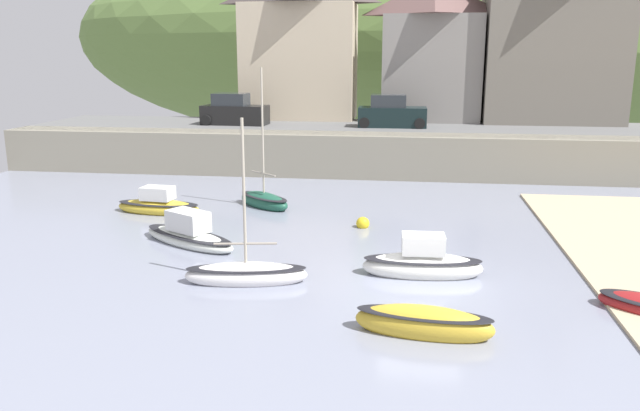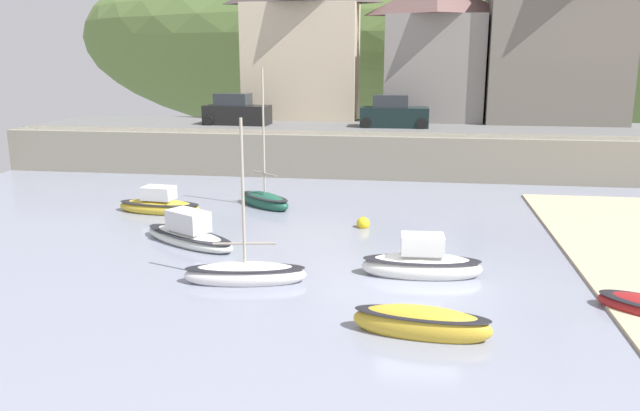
% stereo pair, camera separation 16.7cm
% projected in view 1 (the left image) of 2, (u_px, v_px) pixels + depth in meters
% --- Properties ---
extents(quay_seawall, '(48.00, 9.40, 2.40)m').
position_uv_depth(quay_seawall, '(417.00, 152.00, 35.64)').
color(quay_seawall, gray).
rests_on(quay_seawall, ground).
extents(hillside_backdrop, '(80.00, 44.00, 24.32)m').
position_uv_depth(hillside_backdrop, '(432.00, 37.00, 70.03)').
color(hillside_backdrop, olive).
rests_on(hillside_backdrop, ground).
extents(waterfront_building_left, '(7.86, 4.48, 9.75)m').
position_uv_depth(waterfront_building_left, '(299.00, 44.00, 42.72)').
color(waterfront_building_left, '#C7B597').
rests_on(waterfront_building_left, ground).
extents(waterfront_building_centre, '(6.61, 4.80, 9.15)m').
position_uv_depth(waterfront_building_centre, '(432.00, 49.00, 41.60)').
color(waterfront_building_centre, gray).
rests_on(waterfront_building_centre, ground).
extents(waterfront_building_right, '(8.89, 5.73, 11.14)m').
position_uv_depth(waterfront_building_right, '(553.00, 33.00, 40.35)').
color(waterfront_building_right, slate).
rests_on(waterfront_building_right, ground).
extents(motorboat_with_cabin, '(3.91, 1.65, 1.32)m').
position_uv_depth(motorboat_with_cabin, '(158.00, 205.00, 27.61)').
color(motorboat_with_cabin, gold).
rests_on(motorboat_with_cabin, ground).
extents(sailboat_tall_mast, '(4.48, 3.33, 1.38)m').
position_uv_depth(sailboat_tall_mast, '(189.00, 235.00, 23.07)').
color(sailboat_tall_mast, silver).
rests_on(sailboat_tall_mast, ground).
extents(fishing_boat_green, '(3.11, 2.84, 6.38)m').
position_uv_depth(fishing_boat_green, '(264.00, 200.00, 28.72)').
color(fishing_boat_green, '#1D513E').
rests_on(fishing_boat_green, ground).
extents(dinghy_open_wooden, '(3.80, 1.35, 1.54)m').
position_uv_depth(dinghy_open_wooden, '(422.00, 264.00, 19.78)').
color(dinghy_open_wooden, white).
rests_on(dinghy_open_wooden, ground).
extents(rowboat_small_beached, '(3.53, 1.36, 0.97)m').
position_uv_depth(rowboat_small_beached, '(424.00, 323.00, 15.62)').
color(rowboat_small_beached, gold).
rests_on(rowboat_small_beached, ground).
extents(sailboat_white_hull, '(3.84, 1.61, 5.18)m').
position_uv_depth(sailboat_white_hull, '(246.00, 274.00, 19.17)').
color(sailboat_white_hull, white).
rests_on(sailboat_white_hull, ground).
extents(parked_car_near_slipway, '(4.20, 1.94, 1.95)m').
position_uv_depth(parked_car_near_slipway, '(234.00, 112.00, 39.83)').
color(parked_car_near_slipway, black).
rests_on(parked_car_near_slipway, ground).
extents(parked_car_by_wall, '(4.12, 1.82, 1.95)m').
position_uv_depth(parked_car_by_wall, '(392.00, 114.00, 38.50)').
color(parked_car_by_wall, black).
rests_on(parked_car_by_wall, ground).
extents(mooring_buoy, '(0.53, 0.53, 0.53)m').
position_uv_depth(mooring_buoy, '(363.00, 223.00, 25.30)').
color(mooring_buoy, yellow).
rests_on(mooring_buoy, ground).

